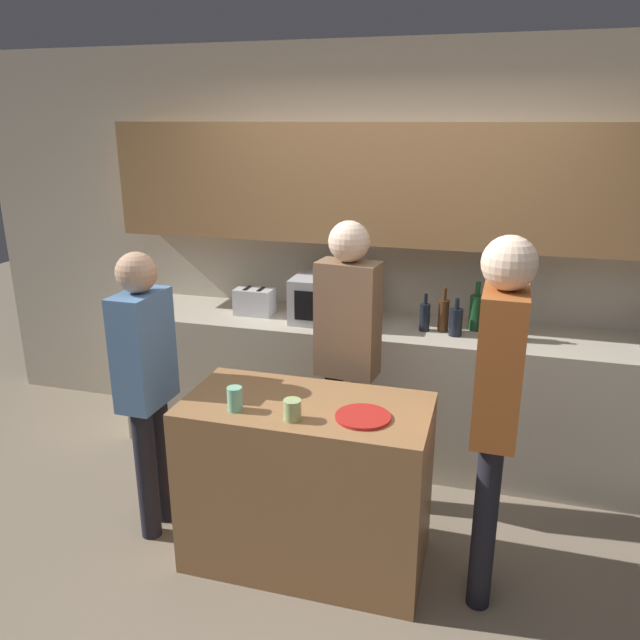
% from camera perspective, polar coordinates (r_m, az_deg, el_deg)
% --- Properties ---
extents(ground_plane, '(14.00, 14.00, 0.00)m').
position_cam_1_polar(ground_plane, '(3.35, 0.92, -23.43)').
color(ground_plane, '#7F705B').
extents(back_wall, '(6.40, 0.40, 2.70)m').
position_cam_1_polar(back_wall, '(4.20, 6.98, 8.49)').
color(back_wall, beige).
rests_on(back_wall, ground_plane).
extents(back_counter, '(3.60, 0.62, 0.93)m').
position_cam_1_polar(back_counter, '(4.25, 5.85, -6.46)').
color(back_counter, '#B7AD99').
rests_on(back_counter, ground_plane).
extents(kitchen_island, '(1.21, 0.62, 0.89)m').
position_cam_1_polar(kitchen_island, '(3.29, -1.24, -14.65)').
color(kitchen_island, '#996B42').
rests_on(kitchen_island, ground_plane).
extents(microwave, '(0.52, 0.39, 0.30)m').
position_cam_1_polar(microwave, '(4.10, 1.22, 1.90)').
color(microwave, '#B7BABC').
rests_on(microwave, back_counter).
extents(toaster, '(0.26, 0.16, 0.18)m').
position_cam_1_polar(toaster, '(4.29, -6.01, 1.69)').
color(toaster, silver).
rests_on(toaster, back_counter).
extents(bottle_0, '(0.07, 0.07, 0.24)m').
position_cam_1_polar(bottle_0, '(3.99, 9.56, 0.32)').
color(bottle_0, black).
rests_on(bottle_0, back_counter).
extents(bottle_1, '(0.07, 0.07, 0.28)m').
position_cam_1_polar(bottle_1, '(4.00, 11.22, 0.48)').
color(bottle_1, '#472814').
rests_on(bottle_1, back_counter).
extents(bottle_2, '(0.08, 0.08, 0.24)m').
position_cam_1_polar(bottle_2, '(3.93, 12.32, -0.13)').
color(bottle_2, black).
rests_on(bottle_2, back_counter).
extents(bottle_3, '(0.09, 0.09, 0.31)m').
position_cam_1_polar(bottle_3, '(4.06, 14.10, 0.74)').
color(bottle_3, '#194723').
rests_on(bottle_3, back_counter).
extents(bottle_4, '(0.07, 0.07, 0.24)m').
position_cam_1_polar(bottle_4, '(3.95, 15.25, -0.28)').
color(bottle_4, maroon).
rests_on(bottle_4, back_counter).
extents(bottle_5, '(0.08, 0.08, 0.33)m').
position_cam_1_polar(bottle_5, '(3.92, 16.76, -0.03)').
color(bottle_5, '#194723').
rests_on(bottle_5, back_counter).
extents(bottle_6, '(0.07, 0.07, 0.23)m').
position_cam_1_polar(bottle_6, '(3.96, 17.85, -0.50)').
color(bottle_6, black).
rests_on(bottle_6, back_counter).
extents(plate_on_island, '(0.26, 0.26, 0.01)m').
position_cam_1_polar(plate_on_island, '(2.93, 3.95, -8.82)').
color(plate_on_island, red).
rests_on(plate_on_island, kitchen_island).
extents(cup_0, '(0.07, 0.07, 0.12)m').
position_cam_1_polar(cup_0, '(3.00, -7.80, -7.15)').
color(cup_0, '#7ACBA9').
rests_on(cup_0, kitchen_island).
extents(cup_1, '(0.08, 0.08, 0.10)m').
position_cam_1_polar(cup_1, '(2.90, -2.54, -8.20)').
color(cup_1, '#A1BB76').
rests_on(cup_1, kitchen_island).
extents(person_left, '(0.36, 0.23, 1.70)m').
position_cam_1_polar(person_left, '(3.51, 2.54, -2.05)').
color(person_left, black).
rests_on(person_left, ground_plane).
extents(person_center, '(0.23, 0.34, 1.77)m').
position_cam_1_polar(person_center, '(2.87, 15.88, -6.51)').
color(person_center, black).
rests_on(person_center, ground_plane).
extents(person_right, '(0.21, 0.34, 1.59)m').
position_cam_1_polar(person_right, '(3.41, -15.64, -4.75)').
color(person_right, black).
rests_on(person_right, ground_plane).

